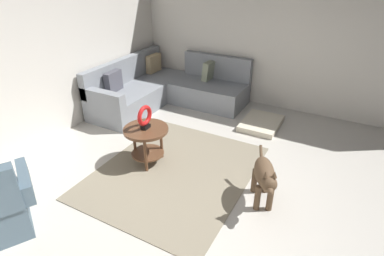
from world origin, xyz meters
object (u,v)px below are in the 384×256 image
side_table (146,136)px  torus_sculpture (145,117)px  sectional_couch (166,90)px  dog (264,176)px  dog_bed_mat (261,123)px

side_table → torus_sculpture: 0.29m
sectional_couch → side_table: 2.03m
side_table → torus_sculpture: size_ratio=1.84×
sectional_couch → side_table: bearing=-154.5°
sectional_couch → torus_sculpture: size_ratio=6.90×
side_table → dog: 1.64m
sectional_couch → dog_bed_mat: 1.95m
sectional_couch → side_table: sectional_couch is taller
sectional_couch → dog_bed_mat: size_ratio=2.81×
sectional_couch → side_table: size_ratio=3.75×
dog_bed_mat → dog: dog is taller
torus_sculpture → dog_bed_mat: torus_sculpture is taller
sectional_couch → dog: size_ratio=2.84×
torus_sculpture → dog: bearing=-91.6°
side_table → dog: dog is taller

